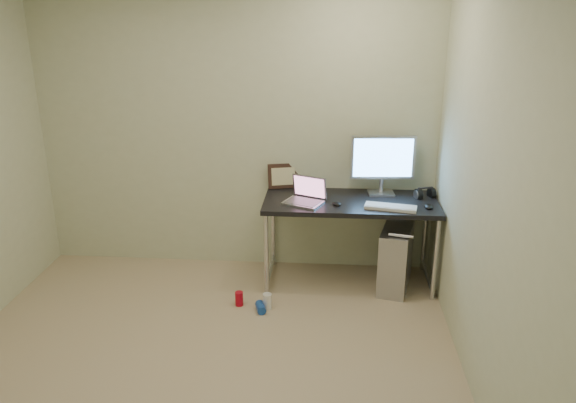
{
  "coord_description": "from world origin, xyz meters",
  "views": [
    {
      "loc": [
        0.82,
        -3.01,
        2.31
      ],
      "look_at": [
        0.51,
        1.08,
        0.85
      ],
      "focal_mm": 35.0,
      "sensor_mm": 36.0,
      "label": 1
    }
  ],
  "objects": [
    {
      "name": "floor",
      "position": [
        0.0,
        0.0,
        0.0
      ],
      "size": [
        3.5,
        3.5,
        0.0
      ],
      "primitive_type": "plane",
      "color": "tan",
      "rests_on": "ground"
    },
    {
      "name": "cable_a",
      "position": [
        1.36,
        1.7,
        0.4
      ],
      "size": [
        0.01,
        0.16,
        0.69
      ],
      "primitive_type": "cylinder",
      "rotation": [
        0.21,
        0.0,
        0.0
      ],
      "color": "black",
      "rests_on": "ground"
    },
    {
      "name": "cable_b",
      "position": [
        1.45,
        1.68,
        0.38
      ],
      "size": [
        0.02,
        0.11,
        0.71
      ],
      "primitive_type": "cylinder",
      "rotation": [
        0.14,
        0.0,
        0.09
      ],
      "color": "black",
      "rests_on": "ground"
    },
    {
      "name": "monitor",
      "position": [
        1.28,
        1.63,
        1.05
      ],
      "size": [
        0.55,
        0.17,
        0.51
      ],
      "rotation": [
        0.0,
        0.0,
        0.07
      ],
      "color": "#BABBC2",
      "rests_on": "desk"
    },
    {
      "name": "can_white",
      "position": [
        0.36,
        0.9,
        0.07
      ],
      "size": [
        0.07,
        0.07,
        0.13
      ],
      "primitive_type": "cylinder",
      "rotation": [
        0.0,
        0.0,
        -0.02
      ],
      "color": "white",
      "rests_on": "ground"
    },
    {
      "name": "headphones",
      "position": [
        1.64,
        1.56,
        0.78
      ],
      "size": [
        0.19,
        0.11,
        0.11
      ],
      "rotation": [
        0.0,
        0.0,
        0.32
      ],
      "color": "black",
      "rests_on": "desk"
    },
    {
      "name": "mouse_left",
      "position": [
        0.89,
        1.31,
        0.77
      ],
      "size": [
        0.09,
        0.12,
        0.03
      ],
      "primitive_type": "ellipsoid",
      "rotation": [
        0.0,
        0.0,
        0.34
      ],
      "color": "black",
      "rests_on": "desk"
    },
    {
      "name": "webcam",
      "position": [
        0.6,
        1.66,
        0.84
      ],
      "size": [
        0.05,
        0.04,
        0.12
      ],
      "rotation": [
        0.0,
        0.0,
        0.3
      ],
      "color": "silver",
      "rests_on": "desk"
    },
    {
      "name": "can_blue",
      "position": [
        0.31,
        0.86,
        0.03
      ],
      "size": [
        0.1,
        0.14,
        0.07
      ],
      "primitive_type": "cylinder",
      "rotation": [
        1.57,
        0.0,
        0.3
      ],
      "color": "#1946A7",
      "rests_on": "ground"
    },
    {
      "name": "laptop",
      "position": [
        0.64,
        1.36,
        0.8
      ],
      "size": [
        0.38,
        0.35,
        0.21
      ],
      "rotation": [
        0.0,
        0.0,
        -0.41
      ],
      "color": "#BABBC2",
      "rests_on": "desk"
    },
    {
      "name": "wall_back",
      "position": [
        0.0,
        1.75,
        1.25
      ],
      "size": [
        3.5,
        0.02,
        2.5
      ],
      "primitive_type": "cube",
      "color": "beige",
      "rests_on": "ground"
    },
    {
      "name": "wall_right",
      "position": [
        1.75,
        0.0,
        1.25
      ],
      "size": [
        0.02,
        3.5,
        2.5
      ],
      "primitive_type": "cube",
      "color": "beige",
      "rests_on": "ground"
    },
    {
      "name": "can_red",
      "position": [
        0.13,
        0.94,
        0.06
      ],
      "size": [
        0.07,
        0.07,
        0.12
      ],
      "primitive_type": "cylinder",
      "rotation": [
        0.0,
        0.0,
        0.11
      ],
      "color": "#B50A1E",
      "rests_on": "ground"
    },
    {
      "name": "desk",
      "position": [
        1.01,
        1.43,
        0.66
      ],
      "size": [
        1.45,
        0.63,
        0.75
      ],
      "color": "black",
      "rests_on": "ground"
    },
    {
      "name": "keyboard",
      "position": [
        1.32,
        1.25,
        0.76
      ],
      "size": [
        0.43,
        0.21,
        0.02
      ],
      "primitive_type": "cube",
      "rotation": [
        0.0,
        0.0,
        -0.2
      ],
      "color": "silver",
      "rests_on": "desk"
    },
    {
      "name": "mouse_right",
      "position": [
        1.63,
        1.3,
        0.77
      ],
      "size": [
        0.08,
        0.12,
        0.04
      ],
      "primitive_type": "ellipsoid",
      "rotation": [
        0.0,
        0.0,
        -0.09
      ],
      "color": "black",
      "rests_on": "desk"
    },
    {
      "name": "tower_computer",
      "position": [
        1.41,
        1.36,
        0.27
      ],
      "size": [
        0.34,
        0.56,
        0.58
      ],
      "rotation": [
        0.0,
        0.0,
        -0.24
      ],
      "color": "#AAABAF",
      "rests_on": "ground"
    },
    {
      "name": "picture_frame",
      "position": [
        0.42,
        1.72,
        0.86
      ],
      "size": [
        0.29,
        0.14,
        0.22
      ],
      "primitive_type": "cube",
      "rotation": [
        -0.21,
        0.0,
        0.25
      ],
      "color": "black",
      "rests_on": "desk"
    }
  ]
}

